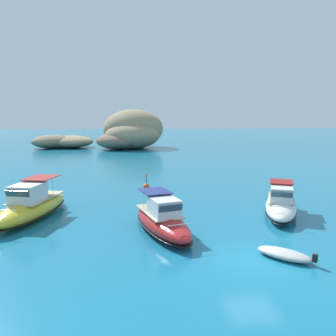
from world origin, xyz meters
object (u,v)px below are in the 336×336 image
object	(u,v)px
motorboat_red	(162,220)
islet_small	(62,142)
motorboat_white	(281,205)
channel_buoy	(146,186)
motorboat_yellow	(32,206)
dinghy_tender	(284,254)
islet_large	(131,133)

from	to	relation	value
motorboat_red	islet_small	bearing A→B (deg)	104.33
motorboat_white	channel_buoy	size ratio (longest dim) A/B	4.79
motorboat_yellow	dinghy_tender	xyz separation A→B (m)	(13.58, -8.58, -0.59)
islet_large	motorboat_yellow	xyz separation A→B (m)	(-8.53, -53.02, -2.50)
motorboat_white	motorboat_yellow	size ratio (longest dim) A/B	0.84
motorboat_white	channel_buoy	world-z (taller)	motorboat_white
islet_large	dinghy_tender	size ratio (longest dim) A/B	7.64
islet_small	channel_buoy	bearing A→B (deg)	-72.21
motorboat_white	dinghy_tender	bearing A→B (deg)	-115.46
dinghy_tender	motorboat_white	bearing A→B (deg)	64.54
islet_large	motorboat_white	bearing A→B (deg)	-81.33
islet_small	motorboat_white	bearing A→B (deg)	-67.47
motorboat_yellow	channel_buoy	bearing A→B (deg)	44.09
dinghy_tender	channel_buoy	size ratio (longest dim) A/B	1.79
islet_large	motorboat_red	size ratio (longest dim) A/B	2.73
islet_large	motorboat_white	size ratio (longest dim) A/B	2.86
islet_large	motorboat_white	distance (m)	55.39
channel_buoy	dinghy_tender	bearing A→B (deg)	-72.52
motorboat_yellow	dinghy_tender	bearing A→B (deg)	-32.28
motorboat_red	dinghy_tender	world-z (taller)	motorboat_red
islet_large	motorboat_red	distance (m)	57.06
islet_small	channel_buoy	distance (m)	50.15
dinghy_tender	islet_small	bearing A→B (deg)	107.71
motorboat_white	islet_small	bearing A→B (deg)	112.53
motorboat_white	motorboat_yellow	xyz separation A→B (m)	(-16.87, 1.67, 0.12)
motorboat_yellow	dinghy_tender	size ratio (longest dim) A/B	3.19
islet_small	dinghy_tender	xyz separation A→B (m)	(20.56, -64.39, -1.20)
islet_large	motorboat_white	xyz separation A→B (m)	(8.34, -54.69, -2.62)
dinghy_tender	channel_buoy	distance (m)	17.46
islet_small	motorboat_yellow	distance (m)	56.25
islet_large	motorboat_white	world-z (taller)	islet_large
islet_large	channel_buoy	bearing A→B (deg)	-90.24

